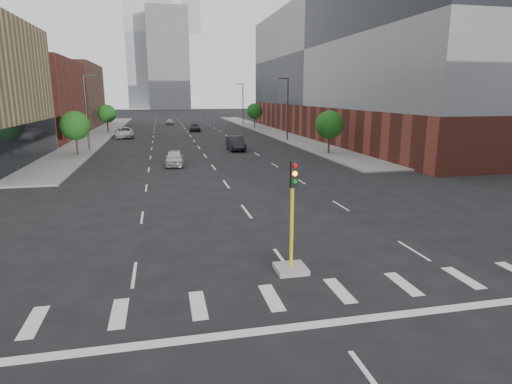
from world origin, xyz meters
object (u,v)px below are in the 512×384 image
object	(u,v)px
car_far_left	(124,133)
car_near_left	(174,158)
car_distant	(170,122)
car_mid_right	(236,143)
car_deep_right	(195,127)
median_traffic_signal	(291,248)

from	to	relation	value
car_far_left	car_near_left	bearing A→B (deg)	-82.17
car_near_left	car_distant	bearing A→B (deg)	93.21
car_near_left	car_mid_right	size ratio (longest dim) A/B	0.85
car_far_left	car_mid_right	bearing A→B (deg)	-57.74
car_distant	car_mid_right	bearing A→B (deg)	-75.31
car_mid_right	car_deep_right	bearing A→B (deg)	96.21
median_traffic_signal	car_deep_right	world-z (taller)	median_traffic_signal
car_deep_right	car_distant	xyz separation A→B (m)	(-4.17, 19.12, -0.05)
car_mid_right	car_deep_right	size ratio (longest dim) A/B	1.06
car_deep_right	car_mid_right	bearing A→B (deg)	-79.78
car_far_left	car_distant	distance (m)	29.95
car_near_left	car_deep_right	xyz separation A→B (m)	(5.07, 39.11, -0.04)
median_traffic_signal	car_near_left	world-z (taller)	median_traffic_signal
median_traffic_signal	car_distant	world-z (taller)	median_traffic_signal
median_traffic_signal	car_mid_right	distance (m)	37.42
car_near_left	car_far_left	bearing A→B (deg)	107.39
median_traffic_signal	car_mid_right	bearing A→B (deg)	83.49
car_distant	car_deep_right	bearing A→B (deg)	-71.20
car_deep_right	car_distant	size ratio (longest dim) A/B	1.26
car_mid_right	car_deep_right	distance (m)	28.98
car_mid_right	car_distant	world-z (taller)	car_mid_right
car_mid_right	car_far_left	bearing A→B (deg)	128.50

